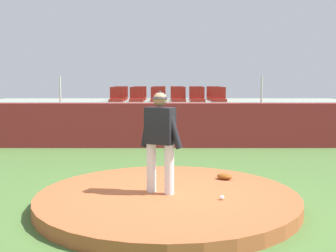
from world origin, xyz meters
The scene contains 27 objects.
ground_plane centered at (0.00, 0.00, 0.00)m, with size 60.00×60.00×0.00m, color #476C32.
pitchers_mound centered at (0.00, 0.00, 0.11)m, with size 4.40×4.40×0.22m, color #A6552F.
pitcher centered at (-0.12, 0.01, 1.22)m, with size 0.74×0.45×1.73m.
baseball centered at (0.87, -0.41, 0.25)m, with size 0.07×0.07×0.07m, color white.
fielding_glove centered at (1.09, 0.97, 0.27)m, with size 0.30×0.20×0.11m, color brown.
brick_barrier centered at (0.00, 6.16, 0.70)m, with size 14.99×0.40×1.39m, color maroon.
fence_post_left centered at (-3.36, 6.16, 1.82)m, with size 0.06×0.06×0.85m, color silver.
fence_post_right centered at (2.93, 6.16, 1.82)m, with size 0.06×0.06×0.85m, color silver.
bleacher_platform centered at (0.00, 8.41, 0.69)m, with size 13.13×3.19×1.38m, color gray.
stadium_chair_0 centered at (-1.75, 7.35, 1.53)m, with size 0.48×0.44×0.50m.
stadium_chair_1 centered at (-1.07, 7.36, 1.53)m, with size 0.48×0.44×0.50m.
stadium_chair_2 centered at (-0.35, 7.37, 1.53)m, with size 0.48×0.44×0.50m.
stadium_chair_3 centered at (0.38, 7.36, 1.53)m, with size 0.48×0.44×0.50m.
stadium_chair_4 centered at (1.02, 7.32, 1.53)m, with size 0.48×0.44×0.50m.
stadium_chair_5 centered at (1.76, 7.37, 1.53)m, with size 0.48×0.44×0.50m.
stadium_chair_6 centered at (-1.75, 8.20, 1.53)m, with size 0.48×0.44×0.50m.
stadium_chair_7 centered at (-1.06, 8.21, 1.53)m, with size 0.48×0.44×0.50m.
stadium_chair_8 centered at (-0.33, 8.19, 1.53)m, with size 0.48×0.44×0.50m.
stadium_chair_9 centered at (0.37, 8.16, 1.53)m, with size 0.48×0.44×0.50m.
stadium_chair_10 centered at (1.07, 8.21, 1.53)m, with size 0.48×0.44×0.50m.
stadium_chair_11 centered at (1.74, 8.17, 1.53)m, with size 0.48×0.44×0.50m.
stadium_chair_12 centered at (-1.78, 9.03, 1.53)m, with size 0.48×0.44×0.50m.
stadium_chair_13 centered at (-1.06, 9.03, 1.53)m, with size 0.48×0.44×0.50m.
stadium_chair_14 centered at (-0.33, 9.06, 1.53)m, with size 0.48×0.44×0.50m.
stadium_chair_15 centered at (0.35, 9.04, 1.53)m, with size 0.48×0.44×0.50m.
stadium_chair_16 centered at (1.07, 9.01, 1.53)m, with size 0.48×0.44×0.50m.
stadium_chair_17 centered at (1.73, 9.01, 1.53)m, with size 0.48×0.44×0.50m.
Camera 1 is at (0.01, -6.82, 2.11)m, focal length 44.31 mm.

